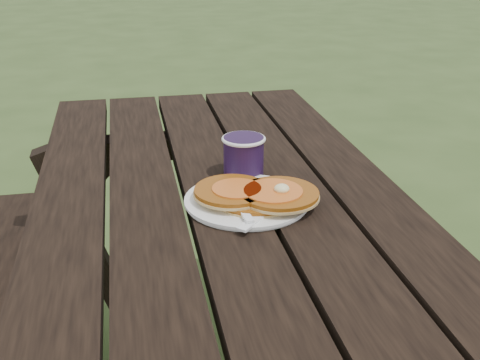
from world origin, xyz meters
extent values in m
cube|color=black|center=(0.00, 0.00, 0.73)|extent=(0.75, 1.80, 0.04)
cube|color=black|center=(0.55, 0.00, 0.43)|extent=(0.25, 1.80, 0.04)
cylinder|color=white|center=(0.04, 0.07, 0.76)|extent=(0.31, 0.31, 0.01)
cylinder|color=#975011|center=(0.06, 0.06, 0.77)|extent=(0.15, 0.15, 0.01)
cylinder|color=#975011|center=(0.01, 0.07, 0.78)|extent=(0.15, 0.15, 0.01)
cylinder|color=#975011|center=(0.10, 0.04, 0.78)|extent=(0.15, 0.15, 0.01)
cylinder|color=#BC561A|center=(0.09, 0.05, 0.79)|extent=(0.11, 0.11, 0.00)
ellipsoid|color=#F4E59E|center=(0.11, 0.04, 0.79)|extent=(0.03, 0.03, 0.02)
cube|color=white|center=(0.07, 0.01, 0.76)|extent=(0.14, 0.14, 0.00)
cylinder|color=black|center=(0.07, 0.22, 0.79)|extent=(0.09, 0.09, 0.09)
torus|color=white|center=(0.07, 0.22, 0.83)|extent=(0.10, 0.10, 0.01)
cylinder|color=black|center=(0.07, 0.22, 0.83)|extent=(0.08, 0.08, 0.01)
camera|label=1|loc=(-0.18, -0.97, 1.26)|focal=45.00mm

